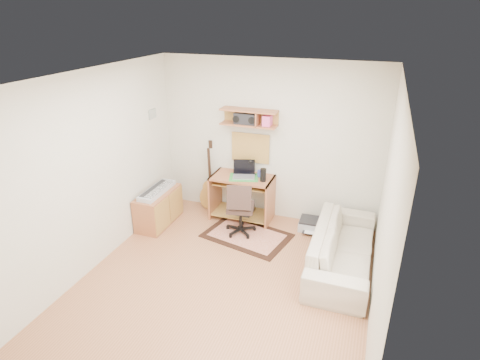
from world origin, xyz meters
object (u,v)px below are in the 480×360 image
(desk, at_px, (242,198))
(printer, at_px, (313,224))
(task_chair, at_px, (241,207))
(cabinet, at_px, (159,208))
(sofa, at_px, (343,242))

(desk, relative_size, printer, 2.31)
(task_chair, bearing_deg, cabinet, 173.29)
(desk, height_order, sofa, sofa)
(task_chair, height_order, cabinet, task_chair)
(desk, xyz_separation_m, task_chair, (0.14, -0.47, 0.07))
(task_chair, xyz_separation_m, cabinet, (-1.37, -0.15, -0.17))
(cabinet, xyz_separation_m, printer, (2.42, 0.64, -0.19))
(sofa, bearing_deg, printer, 32.53)
(task_chair, bearing_deg, sofa, -25.51)
(cabinet, relative_size, printer, 2.08)
(sofa, bearing_deg, desk, 64.55)
(task_chair, xyz_separation_m, sofa, (1.59, -0.35, -0.07))
(printer, distance_m, sofa, 1.04)
(desk, relative_size, task_chair, 1.12)
(printer, bearing_deg, sofa, -59.84)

